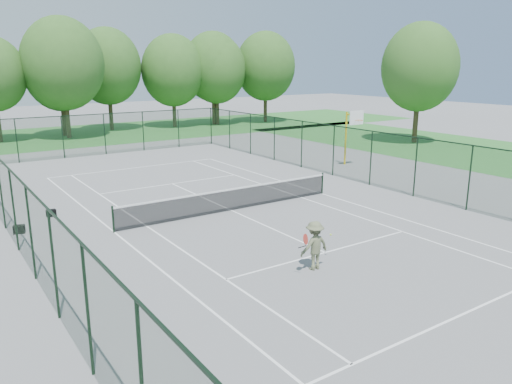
# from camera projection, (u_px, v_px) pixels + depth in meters

# --- Properties ---
(ground) EXTENTS (140.00, 140.00, 0.00)m
(ground) POSITION_uv_depth(u_px,v_px,m) (232.00, 210.00, 22.89)
(ground) COLOR gray
(ground) RESTS_ON ground
(grass_far) EXTENTS (80.00, 16.00, 0.01)m
(grass_far) POSITION_uv_depth(u_px,v_px,m) (66.00, 136.00, 46.94)
(grass_far) COLOR #327A30
(grass_far) RESTS_ON ground
(grass_side) EXTENTS (14.00, 40.00, 0.01)m
(grass_side) POSITION_uv_depth(u_px,v_px,m) (466.00, 150.00, 39.15)
(grass_side) COLOR #327A30
(grass_side) RESTS_ON ground
(court_lines) EXTENTS (11.05, 23.85, 0.01)m
(court_lines) POSITION_uv_depth(u_px,v_px,m) (232.00, 210.00, 22.89)
(court_lines) COLOR white
(court_lines) RESTS_ON ground
(tennis_net) EXTENTS (11.08, 0.08, 1.10)m
(tennis_net) POSITION_uv_depth(u_px,v_px,m) (231.00, 198.00, 22.74)
(tennis_net) COLOR black
(tennis_net) RESTS_ON ground
(fence_enclosure) EXTENTS (18.05, 36.05, 3.02)m
(fence_enclosure) POSITION_uv_depth(u_px,v_px,m) (231.00, 177.00, 22.50)
(fence_enclosure) COLOR #1A3D20
(fence_enclosure) RESTS_ON ground
(tree_line_far) EXTENTS (39.40, 6.40, 9.70)m
(tree_line_far) POSITION_uv_depth(u_px,v_px,m) (59.00, 70.00, 45.46)
(tree_line_far) COLOR #453421
(tree_line_far) RESTS_ON ground
(basketball_goal) EXTENTS (1.20, 1.43, 3.65)m
(basketball_goal) POSITION_uv_depth(u_px,v_px,m) (352.00, 127.00, 32.47)
(basketball_goal) COLOR yellow
(basketball_goal) RESTS_ON ground
(tree_side) EXTENTS (6.31, 6.31, 9.99)m
(tree_side) POSITION_uv_depth(u_px,v_px,m) (420.00, 67.00, 41.47)
(tree_side) COLOR #453421
(tree_side) RESTS_ON ground
(sports_bag_a) EXTENTS (0.48, 0.38, 0.34)m
(sports_bag_a) POSITION_uv_depth(u_px,v_px,m) (19.00, 229.00, 19.75)
(sports_bag_a) COLOR black
(sports_bag_a) RESTS_ON ground
(sports_bag_b) EXTENTS (0.42, 0.28, 0.30)m
(sports_bag_b) POSITION_uv_depth(u_px,v_px,m) (51.00, 213.00, 21.96)
(sports_bag_b) COLOR black
(sports_bag_b) RESTS_ON ground
(tennis_player) EXTENTS (1.99, 0.88, 1.63)m
(tennis_player) POSITION_uv_depth(u_px,v_px,m) (314.00, 245.00, 16.15)
(tennis_player) COLOR #646A49
(tennis_player) RESTS_ON ground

